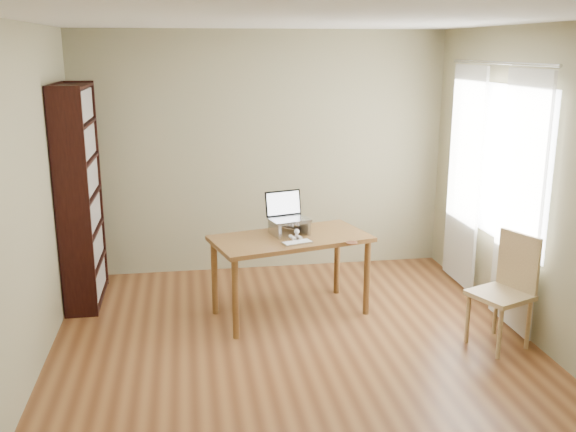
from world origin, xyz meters
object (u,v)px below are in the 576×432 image
object	(u,v)px
laptop	(288,212)
chair	(509,287)
desk	(291,247)
keyboard	(297,243)
bookshelf	(80,196)
cat	(288,226)

from	to	relation	value
laptop	chair	distance (m)	2.02
desk	keyboard	world-z (taller)	keyboard
bookshelf	chair	size ratio (longest dim) A/B	2.22
bookshelf	keyboard	distance (m)	2.14
laptop	keyboard	xyz separation A→B (m)	(0.02, -0.36, -0.18)
desk	laptop	bearing A→B (deg)	75.24
desk	keyboard	bearing A→B (deg)	-99.37
desk	laptop	xyz separation A→B (m)	(0.00, 0.14, 0.29)
bookshelf	laptop	bearing A→B (deg)	-15.04
keyboard	bookshelf	bearing A→B (deg)	138.70
cat	chair	world-z (taller)	chair
keyboard	chair	xyz separation A→B (m)	(1.64, -0.71, -0.25)
keyboard	cat	world-z (taller)	cat
bookshelf	laptop	xyz separation A→B (m)	(1.91, -0.51, -0.11)
laptop	keyboard	bearing A→B (deg)	-101.48
bookshelf	cat	world-z (taller)	bookshelf
chair	desk	bearing A→B (deg)	128.61
bookshelf	chair	xyz separation A→B (m)	(3.57, -1.59, -0.54)
bookshelf	cat	bearing A→B (deg)	-15.97
keyboard	cat	xyz separation A→B (m)	(-0.03, 0.33, 0.06)
bookshelf	chair	distance (m)	3.95
bookshelf	laptop	size ratio (longest dim) A/B	5.23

